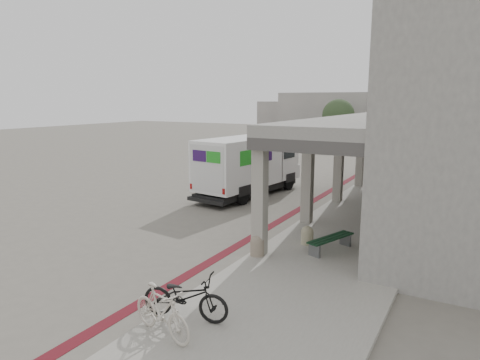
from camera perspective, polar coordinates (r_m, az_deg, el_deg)
The scene contains 14 objects.
ground at distance 17.09m, azimuth 1.60°, elevation -5.38°, with size 120.00×120.00×0.00m, color #676158.
bike_lane_stripe at distance 18.43m, azimuth 7.27°, elevation -4.25°, with size 0.35×40.00×0.01m, color #581119.
sidewalk at distance 15.69m, azimuth 14.72°, elevation -6.98°, with size 4.40×28.00×0.12m, color gray.
transit_building at distance 19.10m, azimuth 27.01°, elevation 5.54°, with size 7.60×17.00×7.00m.
distant_backdrop at distance 51.54m, azimuth 17.80°, elevation 7.92°, with size 28.00×10.00×6.50m.
tree_left at distance 44.40m, azimuth 12.97°, elevation 8.41°, with size 3.20×3.20×4.80m.
tree_mid at distance 44.92m, azimuth 22.38°, elevation 7.91°, with size 3.20×3.20×4.80m.
fedex_truck at distance 21.25m, azimuth 1.17°, elevation 2.09°, with size 2.92×7.04×2.92m.
bench at distance 13.60m, azimuth 12.00°, elevation -7.97°, with size 1.00×1.87×0.43m.
bollard_near at distance 12.95m, azimuth 2.31°, elevation -8.68°, with size 0.42×0.42×0.63m.
bollard_far at distance 14.09m, azimuth 8.96°, elevation -7.26°, with size 0.40×0.40×0.60m.
utility_cabinet at distance 15.49m, azimuth 18.55°, elevation -5.48°, with size 0.40×0.53×0.89m, color slate.
bicycle_black at distance 9.44m, azimuth -7.31°, elevation -15.15°, with size 0.67×1.93×1.01m, color black.
bicycle_cream at distance 8.90m, azimuth -10.40°, elevation -16.88°, with size 0.48×1.71×1.03m, color beige.
Camera 1 is at (7.64, -14.54, 4.72)m, focal length 32.00 mm.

